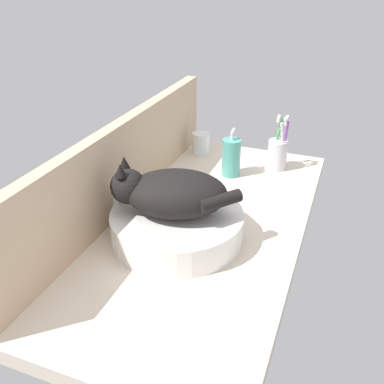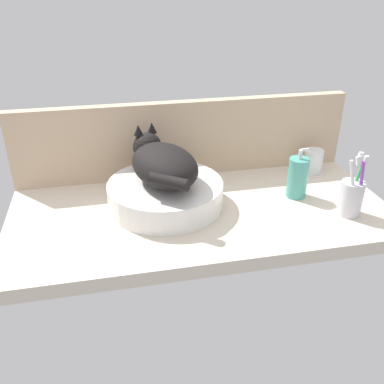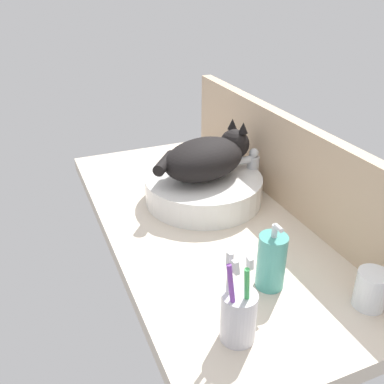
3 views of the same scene
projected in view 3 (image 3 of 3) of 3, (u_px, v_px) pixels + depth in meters
ground_plane at (205, 225)px, 117.10cm from camera, size 110.35×53.02×4.00cm
backsplash_panel at (287, 162)px, 118.67cm from camera, size 110.35×3.60×25.09cm
sink_basin at (203, 188)px, 123.68cm from camera, size 33.67×33.67×7.50cm
cat at (207, 157)px, 120.06cm from camera, size 23.61×31.70×14.00cm
faucet at (250, 169)px, 127.22cm from camera, size 3.60×11.81×13.60cm
soap_dispenser at (271, 261)px, 88.90cm from camera, size 6.06×6.06×15.74cm
toothbrush_cup at (238, 315)px, 76.32cm from camera, size 6.53×6.53×18.72cm
water_glass at (371, 291)px, 84.84cm from camera, size 6.42×6.42×7.99cm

